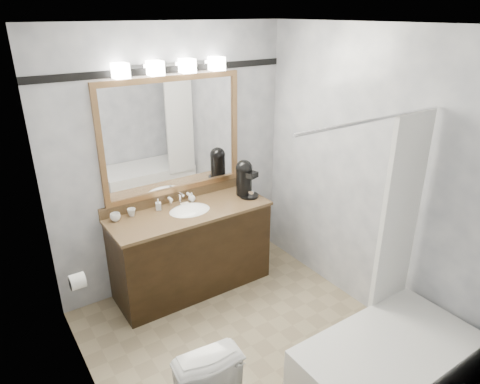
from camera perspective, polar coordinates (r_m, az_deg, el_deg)
name	(u,v)px	position (r m, az deg, el deg)	size (l,w,h in m)	color
room	(253,211)	(3.08, 1.72, -2.49)	(2.42, 2.62, 2.52)	gray
vanity	(191,248)	(4.23, -6.49, -7.41)	(1.53, 0.58, 0.97)	black
mirror	(173,137)	(4.04, -8.93, 7.31)	(1.40, 0.04, 1.10)	#A17448
vanity_light_bar	(171,66)	(3.87, -9.16, 16.20)	(1.02, 0.14, 0.12)	silver
accent_stripe	(168,70)	(3.93, -9.55, 15.79)	(2.40, 0.01, 0.06)	black
bathtub	(387,360)	(3.44, 19.03, -20.37)	(1.30, 0.75, 1.96)	white
tp_roll	(77,281)	(3.50, -20.86, -11.05)	(0.12, 0.12, 0.11)	white
coffee_maker	(245,178)	(4.26, 0.64, 1.93)	(0.20, 0.24, 0.37)	black
cup_left	(115,217)	(3.96, -16.29, -3.23)	(0.09, 0.09, 0.07)	white
cup_right	(132,212)	(4.01, -14.27, -2.63)	(0.07, 0.07, 0.07)	white
soap_bottle_a	(158,204)	(4.07, -10.84, -1.64)	(0.05, 0.05, 0.11)	white
soap_bottle_b	(192,197)	(4.21, -6.46, -0.66)	(0.07, 0.07, 0.09)	white
soap_bar	(185,204)	(4.13, -7.37, -1.65)	(0.08, 0.05, 0.02)	beige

